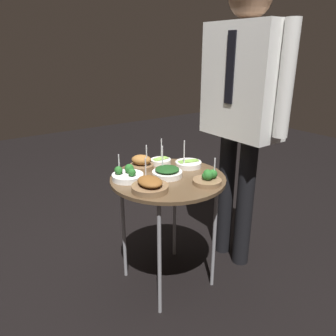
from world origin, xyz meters
TOP-DOWN VIEW (x-y plane):
  - ground_plane at (0.00, 0.00)m, footprint 8.00×8.00m
  - serving_cart at (0.00, 0.00)m, footprint 0.61×0.61m
  - bowl_spinach_center at (-0.01, 0.00)m, footprint 0.16×0.16m
  - bowl_asparagus_back_left at (-0.06, 0.19)m, footprint 0.15×0.15m
  - bowl_broccoli_back_right at (-0.09, -0.19)m, footprint 0.16×0.16m
  - bowl_asparagus_near_rim at (-0.20, 0.09)m, footprint 0.12×0.12m
  - bowl_roast_front_left at (0.10, -0.18)m, footprint 0.18×0.18m
  - bowl_broccoli_mid_right at (0.19, 0.11)m, footprint 0.14×0.14m
  - bowl_roast_mid_left at (-0.18, -0.05)m, footprint 0.14×0.14m
  - waiter_figure at (0.04, 0.49)m, footprint 0.61×0.23m

SIDE VIEW (x-z plane):
  - ground_plane at x=0.00m, z-range 0.00..0.00m
  - serving_cart at x=0.00m, z-range 0.28..0.94m
  - bowl_asparagus_near_rim at x=-0.20m, z-range 0.60..0.75m
  - bowl_asparagus_back_left at x=-0.06m, z-range 0.59..0.76m
  - bowl_broccoli_back_right at x=-0.09m, z-range 0.62..0.75m
  - bowl_spinach_center at x=-0.01m, z-range 0.60..0.76m
  - bowl_broccoli_mid_right at x=0.19m, z-range 0.62..0.75m
  - bowl_roast_front_left at x=0.10m, z-range 0.61..0.76m
  - bowl_roast_mid_left at x=-0.18m, z-range 0.62..0.77m
  - waiter_figure at x=0.04m, z-range 0.22..1.87m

